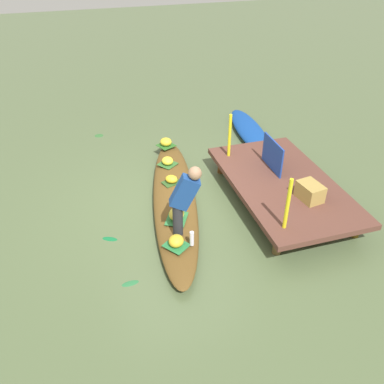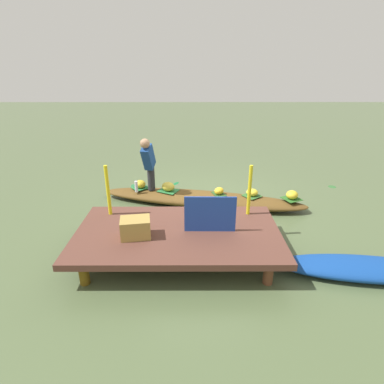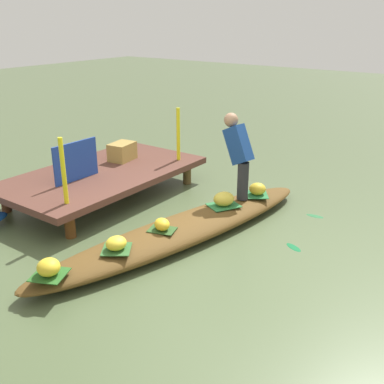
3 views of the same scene
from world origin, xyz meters
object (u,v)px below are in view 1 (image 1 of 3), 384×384
(banana_bunch_1, at_px, (166,142))
(banana_bunch_4, at_px, (171,179))
(market_banner, at_px, (272,155))
(water_bottle, at_px, (192,238))
(banana_bunch_2, at_px, (176,241))
(produce_crate, at_px, (310,192))
(moored_boat, at_px, (250,131))
(banana_bunch_0, at_px, (177,214))
(banana_bunch_3, at_px, (168,161))
(vendor_person, at_px, (184,198))
(vendor_boat, at_px, (174,199))

(banana_bunch_1, height_order, banana_bunch_4, banana_bunch_1)
(banana_bunch_4, bearing_deg, market_banner, 80.75)
(banana_bunch_1, height_order, water_bottle, water_bottle)
(banana_bunch_2, height_order, market_banner, market_banner)
(market_banner, bearing_deg, banana_bunch_2, -56.91)
(banana_bunch_4, distance_m, produce_crate, 2.52)
(banana_bunch_4, bearing_deg, moored_boat, 128.12)
(banana_bunch_0, height_order, banana_bunch_4, banana_bunch_0)
(banana_bunch_3, height_order, banana_bunch_4, banana_bunch_3)
(moored_boat, height_order, water_bottle, water_bottle)
(banana_bunch_0, bearing_deg, vendor_person, 3.58)
(vendor_person, bearing_deg, banana_bunch_1, 171.84)
(banana_bunch_1, distance_m, vendor_person, 3.08)
(banana_bunch_4, height_order, produce_crate, produce_crate)
(banana_bunch_4, xyz_separation_m, market_banner, (0.31, 1.90, 0.39))
(moored_boat, height_order, vendor_person, vendor_person)
(moored_boat, relative_size, water_bottle, 10.23)
(banana_bunch_4, bearing_deg, produce_crate, 55.08)
(banana_bunch_3, bearing_deg, vendor_person, -6.94)
(water_bottle, bearing_deg, market_banner, 126.17)
(water_bottle, height_order, produce_crate, produce_crate)
(moored_boat, relative_size, market_banner, 3.21)
(banana_bunch_3, height_order, market_banner, market_banner)
(banana_bunch_0, height_order, market_banner, market_banner)
(banana_bunch_3, bearing_deg, produce_crate, 42.65)
(moored_boat, height_order, market_banner, market_banner)
(banana_bunch_1, relative_size, banana_bunch_4, 1.10)
(moored_boat, height_order, produce_crate, produce_crate)
(moored_boat, relative_size, banana_bunch_0, 8.60)
(banana_bunch_1, relative_size, banana_bunch_2, 1.04)
(banana_bunch_3, bearing_deg, moored_boat, 117.56)
(produce_crate, bearing_deg, banana_bunch_2, -82.75)
(banana_bunch_1, relative_size, vendor_person, 0.21)
(water_bottle, relative_size, market_banner, 0.31)
(vendor_person, bearing_deg, banana_bunch_3, 173.06)
(vendor_boat, bearing_deg, banana_bunch_0, -0.03)
(vendor_boat, bearing_deg, vendor_person, 5.25)
(banana_bunch_0, distance_m, water_bottle, 0.69)
(vendor_person, bearing_deg, vendor_boat, 173.58)
(banana_bunch_1, distance_m, produce_crate, 3.45)
(moored_boat, distance_m, market_banner, 2.38)
(moored_boat, height_order, banana_bunch_2, banana_bunch_2)
(banana_bunch_0, xyz_separation_m, banana_bunch_4, (-1.11, 0.20, -0.02))
(market_banner, bearing_deg, moored_boat, 166.76)
(banana_bunch_2, bearing_deg, banana_bunch_4, 167.92)
(banana_bunch_2, height_order, water_bottle, water_bottle)
(banana_bunch_4, distance_m, water_bottle, 1.80)
(banana_bunch_2, xyz_separation_m, banana_bunch_3, (-2.44, 0.47, -0.01))
(banana_bunch_0, bearing_deg, banana_bunch_3, 170.78)
(banana_bunch_2, relative_size, vendor_person, 0.20)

